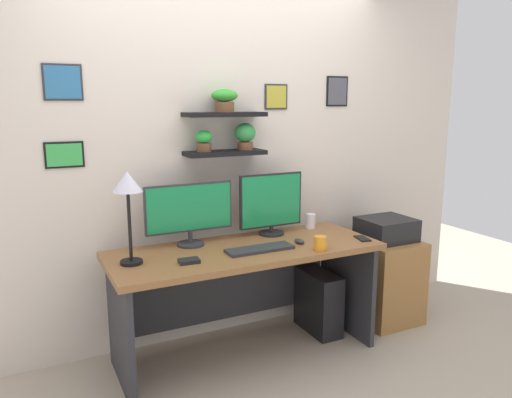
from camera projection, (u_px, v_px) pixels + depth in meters
ground_plane at (246, 354)px, 3.33m from camera, size 8.00×8.00×0.00m
back_wall_assembly at (219, 148)px, 3.44m from camera, size 4.40×0.24×2.70m
desk at (242, 275)px, 3.27m from camera, size 1.76×0.68×0.75m
monitor_left at (189, 211)px, 3.19m from camera, size 0.59×0.18×0.41m
monitor_right at (271, 204)px, 3.46m from camera, size 0.48×0.18×0.44m
keyboard at (260, 249)px, 3.11m from camera, size 0.44×0.14×0.02m
computer_mouse at (299, 241)px, 3.27m from camera, size 0.06×0.09×0.03m
desk_lamp at (128, 191)px, 2.78m from camera, size 0.17×0.17×0.54m
cell_phone at (362, 238)px, 3.37m from camera, size 0.10×0.15×0.01m
coffee_mug at (320, 243)px, 3.12m from camera, size 0.08×0.08×0.09m
scissors_tray at (189, 261)px, 2.88m from camera, size 0.13×0.09×0.02m
water_cup at (310, 221)px, 3.65m from camera, size 0.07×0.07×0.11m
drawer_cabinet at (384, 279)px, 3.82m from camera, size 0.44×0.50×0.64m
printer at (386, 229)px, 3.74m from camera, size 0.38×0.34×0.17m
computer_tower_right at (318, 302)px, 3.63m from camera, size 0.18×0.40×0.45m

